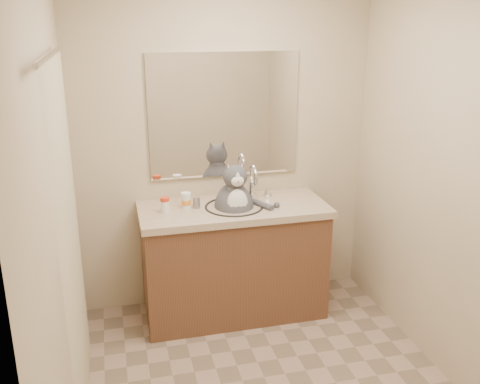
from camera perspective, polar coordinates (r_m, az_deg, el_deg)
name	(u,v)px	position (r m, az deg, el deg)	size (l,w,h in m)	color
room	(276,203)	(2.81, 3.85, -1.22)	(2.22, 2.52, 2.42)	gray
vanity	(234,258)	(3.96, -0.68, -7.05)	(1.34, 0.59, 1.12)	brown
mirror	(224,116)	(3.90, -1.68, 8.14)	(1.10, 0.02, 0.90)	white
shower_curtain	(71,245)	(2.85, -17.55, -5.44)	(0.02, 1.30, 1.93)	#C5B995
cat	(235,204)	(3.77, -0.58, -1.33)	(0.39, 0.31, 0.56)	#4E4D53
pill_bottle_redcap	(165,205)	(3.69, -8.00, -1.38)	(0.08, 0.08, 0.11)	white
pill_bottle_orange	(186,201)	(3.75, -5.77, -0.95)	(0.09, 0.09, 0.12)	white
grey_canister	(197,203)	(3.76, -4.65, -1.14)	(0.05, 0.05, 0.08)	gray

